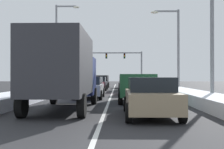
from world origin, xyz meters
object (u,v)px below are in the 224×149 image
object	(u,v)px
suv_black_center_lane_fifth	(101,80)
street_lamp_left_mid	(59,40)
street_lamp_right_near	(205,24)
sedan_silver_center_lane_second	(89,87)
box_truck_center_lane_nearest	(64,69)
street_lamp_right_mid	(174,43)
sedan_tan_right_lane_nearest	(150,97)
sedan_maroon_center_lane_third	(93,85)
sedan_charcoal_center_lane_fourth	(98,83)
suv_green_right_lane_second	(136,85)
suv_white_right_lane_fourth	(128,81)
sedan_gray_right_lane_fifth	(126,82)
traffic_light_gantry	(122,59)
sedan_red_right_lane_third	(133,86)

from	to	relation	value
suv_black_center_lane_fifth	street_lamp_left_mid	world-z (taller)	street_lamp_left_mid
street_lamp_right_near	sedan_silver_center_lane_second	bearing A→B (deg)	154.85
box_truck_center_lane_nearest	street_lamp_left_mid	bearing A→B (deg)	102.17
box_truck_center_lane_nearest	street_lamp_right_mid	bearing A→B (deg)	61.18
box_truck_center_lane_nearest	suv_black_center_lane_fifth	bearing A→B (deg)	89.73
sedan_tan_right_lane_nearest	sedan_maroon_center_lane_third	distance (m)	15.20
sedan_charcoal_center_lane_fourth	street_lamp_right_mid	world-z (taller)	street_lamp_right_mid
suv_green_right_lane_second	street_lamp_right_near	bearing A→B (deg)	-7.27
suv_white_right_lane_fourth	sedan_charcoal_center_lane_fourth	bearing A→B (deg)	167.36
suv_green_right_lane_second	suv_white_right_lane_fourth	bearing A→B (deg)	89.91
suv_green_right_lane_second	box_truck_center_lane_nearest	distance (m)	5.71
sedan_charcoal_center_lane_fourth	sedan_gray_right_lane_fifth	bearing A→B (deg)	62.65
street_lamp_right_mid	street_lamp_right_near	bearing A→B (deg)	-90.55
street_lamp_right_near	traffic_light_gantry	bearing A→B (deg)	96.79
suv_white_right_lane_fourth	sedan_maroon_center_lane_third	size ratio (longest dim) A/B	1.09
sedan_gray_right_lane_fifth	street_lamp_right_mid	size ratio (longest dim) A/B	0.58
suv_green_right_lane_second	traffic_light_gantry	bearing A→B (deg)	90.72
box_truck_center_lane_nearest	street_lamp_right_near	size ratio (longest dim) A/B	0.94
traffic_light_gantry	street_lamp_left_mid	distance (m)	23.80
sedan_red_right_lane_third	sedan_gray_right_lane_fifth	bearing A→B (deg)	91.05
sedan_gray_right_lane_fifth	street_lamp_right_near	world-z (taller)	street_lamp_right_near
sedan_tan_right_lane_nearest	sedan_silver_center_lane_second	bearing A→B (deg)	109.63
suv_black_center_lane_fifth	street_lamp_right_mid	bearing A→B (deg)	-56.19
sedan_red_right_lane_third	street_lamp_left_mid	world-z (taller)	street_lamp_left_mid
sedan_silver_center_lane_second	street_lamp_right_mid	xyz separation A→B (m)	(7.23, 6.68, 3.90)
sedan_silver_center_lane_second	sedan_maroon_center_lane_third	xyz separation A→B (m)	(-0.23, 5.56, 0.00)
sedan_charcoal_center_lane_fourth	traffic_light_gantry	world-z (taller)	traffic_light_gantry
street_lamp_right_near	box_truck_center_lane_nearest	bearing A→B (deg)	-152.83
box_truck_center_lane_nearest	suv_black_center_lane_fifth	world-z (taller)	box_truck_center_lane_nearest
suv_green_right_lane_second	street_lamp_left_mid	bearing A→B (deg)	117.81
sedan_maroon_center_lane_third	sedan_charcoal_center_lane_fourth	size ratio (longest dim) A/B	1.00
street_lamp_right_near	street_lamp_left_mid	bearing A→B (deg)	127.91
suv_green_right_lane_second	street_lamp_left_mid	size ratio (longest dim) A/B	0.52
sedan_gray_right_lane_fifth	sedan_charcoal_center_lane_fourth	world-z (taller)	same
sedan_red_right_lane_third	suv_black_center_lane_fifth	xyz separation A→B (m)	(-3.61, 13.61, 0.25)
street_lamp_right_near	street_lamp_right_mid	size ratio (longest dim) A/B	0.99
sedan_maroon_center_lane_third	sedan_charcoal_center_lane_fourth	world-z (taller)	same
sedan_silver_center_lane_second	sedan_maroon_center_lane_third	world-z (taller)	same
suv_white_right_lane_fourth	suv_black_center_lane_fifth	bearing A→B (deg)	116.71
traffic_light_gantry	street_lamp_right_mid	bearing A→B (deg)	-80.58
suv_black_center_lane_fifth	traffic_light_gantry	world-z (taller)	traffic_light_gantry
street_lamp_right_near	suv_white_right_lane_fourth	bearing A→B (deg)	105.47
sedan_silver_center_lane_second	street_lamp_left_mid	size ratio (longest dim) A/B	0.48
box_truck_center_lane_nearest	traffic_light_gantry	xyz separation A→B (m)	(3.08, 41.49, 2.82)
sedan_tan_right_lane_nearest	suv_black_center_lane_fifth	xyz separation A→B (m)	(-3.60, 27.16, 0.25)
box_truck_center_lane_nearest	sedan_silver_center_lane_second	xyz separation A→B (m)	(0.42, 7.23, -1.14)
sedan_silver_center_lane_second	traffic_light_gantry	xyz separation A→B (m)	(2.65, 34.26, 3.96)
street_lamp_right_near	sedan_charcoal_center_lane_fourth	bearing A→B (deg)	115.78
sedan_gray_right_lane_fifth	suv_white_right_lane_fourth	bearing A→B (deg)	-89.28
suv_green_right_lane_second	sedan_silver_center_lane_second	bearing A→B (deg)	137.69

